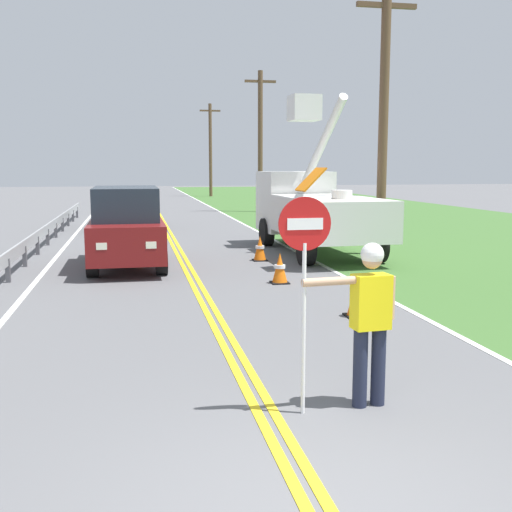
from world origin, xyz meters
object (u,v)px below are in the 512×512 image
stop_sign_paddle (304,257)px  utility_pole_mid (260,139)px  oncoming_suv_nearest (127,227)px  traffic_cone_mid (280,269)px  flagger_worker (370,314)px  traffic_cone_tail (260,249)px  utility_pole_near (383,117)px  utility_bucket_truck (313,207)px  oncoming_sedan_second (121,209)px  traffic_cone_lead (357,298)px  utility_pole_far (210,148)px

stop_sign_paddle → utility_pole_mid: 30.00m
oncoming_suv_nearest → traffic_cone_mid: (3.41, -3.05, -0.72)m
utility_pole_mid → traffic_cone_mid: 22.73m
flagger_worker → traffic_cone_tail: flagger_worker is taller
traffic_cone_mid → utility_pole_near: bearing=44.5°
utility_bucket_truck → utility_pole_mid: utility_pole_mid is taller
flagger_worker → utility_bucket_truck: (2.94, 12.24, 0.35)m
traffic_cone_tail → oncoming_suv_nearest: bearing=-174.2°
flagger_worker → traffic_cone_mid: flagger_worker is taller
traffic_cone_mid → stop_sign_paddle: bearing=-101.5°
utility_bucket_truck → utility_pole_mid: 17.39m
stop_sign_paddle → utility_bucket_truck: (3.71, 12.32, -0.31)m
oncoming_sedan_second → oncoming_suv_nearest: bearing=-88.2°
utility_pole_near → traffic_cone_lead: bearing=-115.2°
stop_sign_paddle → traffic_cone_tail: (1.73, 10.78, -1.37)m
oncoming_sedan_second → traffic_cone_lead: 17.56m
utility_bucket_truck → oncoming_suv_nearest: size_ratio=1.49×
flagger_worker → utility_pole_far: size_ratio=0.23×
oncoming_suv_nearest → utility_pole_mid: (7.47, 18.97, 3.12)m
oncoming_sedan_second → traffic_cone_lead: size_ratio=5.91×
utility_bucket_truck → utility_pole_far: utility_pole_far is taller
utility_bucket_truck → utility_pole_mid: bearing=83.8°
oncoming_suv_nearest → utility_pole_far: bearing=79.7°
oncoming_suv_nearest → utility_pole_near: (7.46, 0.93, 3.02)m
traffic_cone_mid → traffic_cone_tail: size_ratio=1.00×
traffic_cone_tail → traffic_cone_lead: bearing=-86.9°
flagger_worker → utility_pole_far: bearing=85.0°
utility_pole_far → traffic_cone_lead: bearing=-93.8°
utility_pole_far → traffic_cone_tail: bearing=-95.0°
stop_sign_paddle → oncoming_sedan_second: (-2.25, 21.02, -0.88)m
utility_pole_near → utility_pole_mid: bearing=90.0°
flagger_worker → traffic_cone_tail: bearing=84.9°
flagger_worker → utility_pole_near: size_ratio=0.23×
utility_pole_mid → utility_pole_far: (-0.53, 19.13, -0.01)m
utility_pole_near → traffic_cone_lead: (-3.44, -7.32, -3.74)m
oncoming_sedan_second → traffic_cone_tail: size_ratio=5.91×
oncoming_suv_nearest → traffic_cone_mid: size_ratio=6.60×
stop_sign_paddle → utility_pole_far: bearing=84.1°
traffic_cone_lead → traffic_cone_mid: (-0.61, 3.34, 0.00)m
flagger_worker → utility_pole_near: (4.77, 11.26, 3.03)m
traffic_cone_mid → utility_pole_far: bearing=85.1°
oncoming_sedan_second → utility_pole_near: 12.84m
flagger_worker → traffic_cone_mid: 7.35m
utility_pole_mid → traffic_cone_tail: (-3.82, -18.60, -3.85)m
flagger_worker → utility_pole_far: 48.72m
utility_pole_near → traffic_cone_mid: 6.80m
utility_bucket_truck → traffic_cone_tail: bearing=-142.1°
oncoming_sedan_second → traffic_cone_mid: oncoming_sedan_second is taller
utility_pole_near → traffic_cone_tail: 5.37m
utility_pole_far → traffic_cone_tail: (-3.29, -37.73, -3.84)m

